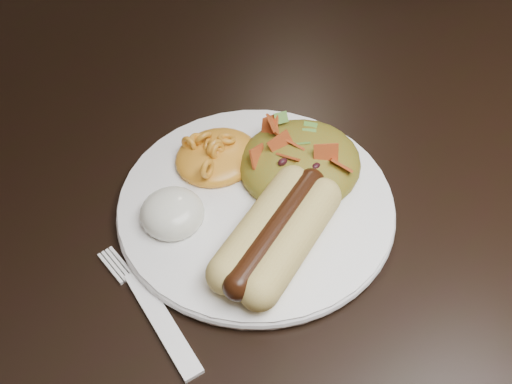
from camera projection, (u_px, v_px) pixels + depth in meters
table at (283, 190)px, 0.65m from camera, size 1.60×0.90×0.75m
plate at (256, 205)px, 0.51m from camera, size 0.30×0.30×0.01m
hotdog at (277, 232)px, 0.46m from camera, size 0.12×0.10×0.03m
mac_and_cheese at (217, 148)px, 0.52m from camera, size 0.09×0.09×0.03m
sour_cream at (171, 207)px, 0.47m from camera, size 0.06×0.06×0.03m
taco_salad at (301, 154)px, 0.51m from camera, size 0.11×0.10×0.05m
fork at (162, 322)px, 0.44m from camera, size 0.04×0.14×0.00m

